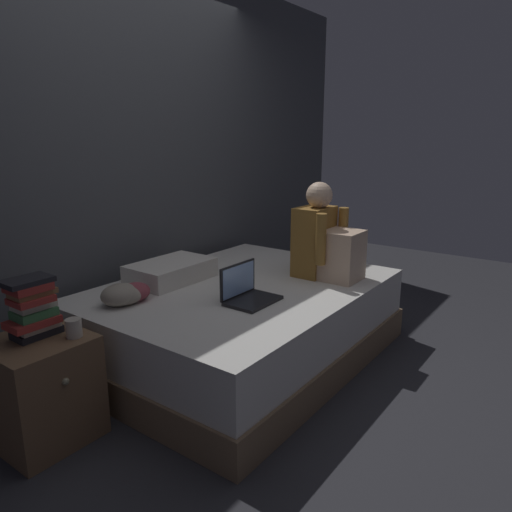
% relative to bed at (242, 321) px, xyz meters
% --- Properties ---
extents(ground_plane, '(8.00, 8.00, 0.00)m').
position_rel_bed_xyz_m(ground_plane, '(-0.20, -0.30, -0.25)').
color(ground_plane, '#2D2D33').
extents(wall_back, '(5.60, 0.10, 2.70)m').
position_rel_bed_xyz_m(wall_back, '(-0.20, 0.90, 1.10)').
color(wall_back, '#4C4F54').
rests_on(wall_back, ground_plane).
extents(bed, '(2.00, 1.50, 0.51)m').
position_rel_bed_xyz_m(bed, '(0.00, 0.00, 0.00)').
color(bed, '#7A6047').
rests_on(bed, ground_plane).
extents(nightstand, '(0.44, 0.46, 0.53)m').
position_rel_bed_xyz_m(nightstand, '(-1.30, 0.23, 0.01)').
color(nightstand, brown).
rests_on(nightstand, ground_plane).
extents(person_sitting, '(0.39, 0.44, 0.66)m').
position_rel_bed_xyz_m(person_sitting, '(0.49, -0.35, 0.51)').
color(person_sitting, olive).
rests_on(person_sitting, bed).
extents(laptop, '(0.32, 0.23, 0.22)m').
position_rel_bed_xyz_m(laptop, '(-0.23, -0.22, 0.31)').
color(laptop, black).
rests_on(laptop, bed).
extents(pillow, '(0.56, 0.36, 0.13)m').
position_rel_bed_xyz_m(pillow, '(-0.21, 0.45, 0.32)').
color(pillow, silver).
rests_on(pillow, bed).
extents(book_stack, '(0.24, 0.16, 0.30)m').
position_rel_bed_xyz_m(book_stack, '(-1.28, 0.27, 0.42)').
color(book_stack, black).
rests_on(book_stack, nightstand).
extents(mug, '(0.08, 0.08, 0.09)m').
position_rel_bed_xyz_m(mug, '(-1.17, 0.11, 0.32)').
color(mug, '#BCB2A3').
rests_on(mug, nightstand).
extents(clothes_pile, '(0.31, 0.20, 0.13)m').
position_rel_bed_xyz_m(clothes_pile, '(-0.69, 0.33, 0.32)').
color(clothes_pile, gray).
rests_on(clothes_pile, bed).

